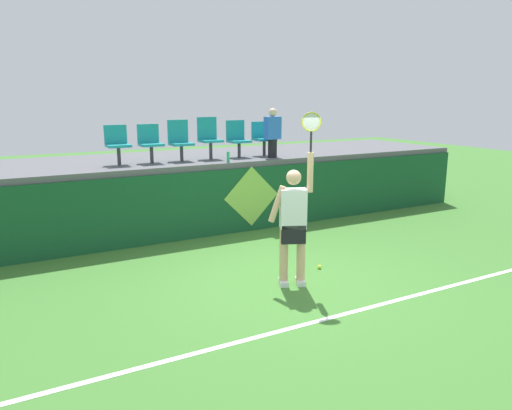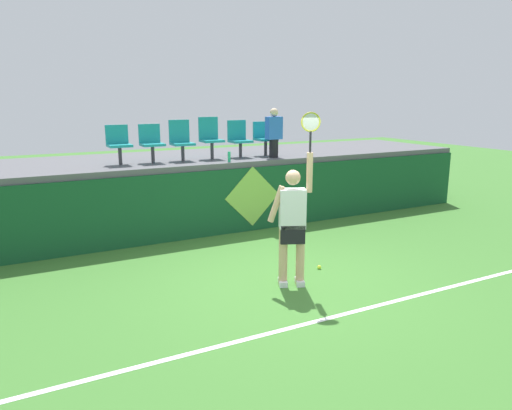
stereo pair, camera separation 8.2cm
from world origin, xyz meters
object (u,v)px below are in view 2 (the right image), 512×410
object	(u,v)px
stadium_chair_5	(264,137)
spectator_0	(274,132)
tennis_ball	(319,267)
stadium_chair_3	(210,136)
stadium_chair_0	(119,142)
stadium_chair_2	(181,139)
water_bottle	(229,157)
tennis_player	(293,221)
stadium_chair_1	(151,141)
stadium_chair_4	(239,137)

from	to	relation	value
stadium_chair_5	spectator_0	bearing A→B (deg)	-90.00
tennis_ball	stadium_chair_3	bearing A→B (deg)	97.50
tennis_ball	stadium_chair_5	size ratio (longest dim) A/B	0.09
tennis_ball	stadium_chair_0	bearing A→B (deg)	124.71
tennis_ball	stadium_chair_5	bearing A→B (deg)	76.19
stadium_chair_2	stadium_chair_3	xyz separation A→B (m)	(0.66, -0.00, 0.04)
water_bottle	stadium_chair_0	world-z (taller)	stadium_chair_0
water_bottle	stadium_chair_5	xyz separation A→B (m)	(1.18, 0.67, 0.32)
tennis_player	stadium_chair_1	distance (m)	4.07
stadium_chair_3	tennis_ball	bearing A→B (deg)	-82.50
stadium_chair_2	stadium_chair_3	size ratio (longest dim) A/B	0.95
stadium_chair_0	stadium_chair_4	bearing A→B (deg)	0.16
stadium_chair_1	stadium_chair_3	world-z (taller)	stadium_chair_3
stadium_chair_4	stadium_chair_2	bearing A→B (deg)	179.84
stadium_chair_1	stadium_chair_5	size ratio (longest dim) A/B	1.02
stadium_chair_3	stadium_chair_4	bearing A→B (deg)	-0.32
stadium_chair_1	stadium_chair_5	bearing A→B (deg)	-0.04
tennis_player	stadium_chair_3	size ratio (longest dim) A/B	2.90
stadium_chair_2	stadium_chair_4	world-z (taller)	stadium_chair_2
tennis_player	tennis_ball	world-z (taller)	tennis_player
spectator_0	stadium_chair_5	bearing A→B (deg)	90.00
tennis_ball	tennis_player	bearing A→B (deg)	-154.65
stadium_chair_0	spectator_0	bearing A→B (deg)	-7.69
stadium_chair_4	stadium_chair_3	bearing A→B (deg)	179.68
tennis_player	spectator_0	world-z (taller)	tennis_player
tennis_ball	stadium_chair_4	size ratio (longest dim) A/B	0.08
stadium_chair_1	spectator_0	size ratio (longest dim) A/B	0.72
stadium_chair_0	stadium_chair_5	xyz separation A→B (m)	(3.26, -0.00, -0.01)
tennis_player	spectator_0	distance (m)	3.90
spectator_0	stadium_chair_1	bearing A→B (deg)	170.38
tennis_player	stadium_chair_3	world-z (taller)	tennis_player
water_bottle	stadium_chair_3	distance (m)	0.79
stadium_chair_5	tennis_player	bearing A→B (deg)	-112.83
stadium_chair_3	stadium_chair_1	bearing A→B (deg)	-179.57
tennis_player	water_bottle	bearing A→B (deg)	82.25
stadium_chair_1	stadium_chair_5	distance (m)	2.61
tennis_player	stadium_chair_3	bearing A→B (deg)	85.52
stadium_chair_0	stadium_chair_4	size ratio (longest dim) A/B	0.96
water_bottle	stadium_chair_0	bearing A→B (deg)	162.22
tennis_player	stadium_chair_5	size ratio (longest dim) A/B	3.38
tennis_player	tennis_ball	bearing A→B (deg)	25.35
water_bottle	stadium_chair_2	distance (m)	1.09
tennis_ball	stadium_chair_2	xyz separation A→B (m)	(-1.12, 3.49, 1.88)
tennis_player	stadium_chair_3	xyz separation A→B (m)	(0.30, 3.85, 0.96)
tennis_ball	stadium_chair_4	bearing A→B (deg)	86.40
stadium_chair_1	spectator_0	xyz separation A→B (m)	(2.61, -0.44, 0.12)
stadium_chair_3	water_bottle	bearing A→B (deg)	-79.15
tennis_player	spectator_0	xyz separation A→B (m)	(1.62, 3.40, 1.03)
stadium_chair_4	spectator_0	size ratio (longest dim) A/B	0.75
tennis_ball	stadium_chair_2	world-z (taller)	stadium_chair_2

